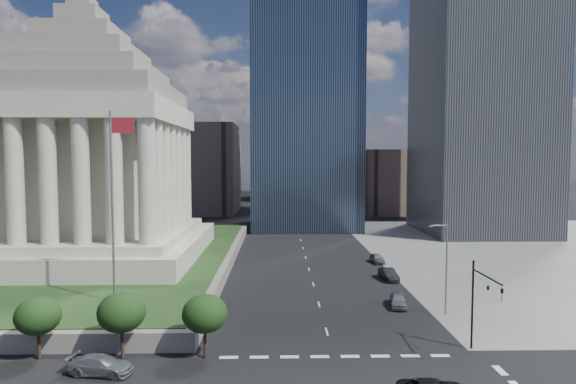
{
  "coord_description": "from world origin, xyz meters",
  "views": [
    {
      "loc": [
        -4.77,
        -26.08,
        16.82
      ],
      "look_at": [
        -3.73,
        23.8,
        13.51
      ],
      "focal_mm": 30.0,
      "sensor_mm": 36.0,
      "label": 1
    }
  ],
  "objects_px": {
    "parked_sedan_mid": "(389,274)",
    "parked_sedan_far": "(377,258)",
    "flagpole": "(114,196)",
    "street_lamp_north": "(445,263)",
    "traffic_signal_ne": "(481,297)",
    "war_memorial": "(86,130)",
    "suv_grey": "(101,365)",
    "parked_sedan_near": "(398,300)"
  },
  "relations": [
    {
      "from": "suv_grey",
      "to": "parked_sedan_near",
      "type": "height_order",
      "value": "parked_sedan_near"
    },
    {
      "from": "flagpole",
      "to": "traffic_signal_ne",
      "type": "height_order",
      "value": "flagpole"
    },
    {
      "from": "suv_grey",
      "to": "parked_sedan_near",
      "type": "relative_size",
      "value": 1.15
    },
    {
      "from": "traffic_signal_ne",
      "to": "parked_sedan_mid",
      "type": "bearing_deg",
      "value": 93.73
    },
    {
      "from": "war_memorial",
      "to": "traffic_signal_ne",
      "type": "relative_size",
      "value": 4.88
    },
    {
      "from": "war_memorial",
      "to": "street_lamp_north",
      "type": "height_order",
      "value": "war_memorial"
    },
    {
      "from": "flagpole",
      "to": "suv_grey",
      "type": "relative_size",
      "value": 3.9
    },
    {
      "from": "flagpole",
      "to": "street_lamp_north",
      "type": "bearing_deg",
      "value": 1.63
    },
    {
      "from": "suv_grey",
      "to": "street_lamp_north",
      "type": "bearing_deg",
      "value": -57.55
    },
    {
      "from": "parked_sedan_far",
      "to": "traffic_signal_ne",
      "type": "bearing_deg",
      "value": -92.21
    },
    {
      "from": "flagpole",
      "to": "street_lamp_north",
      "type": "xyz_separation_m",
      "value": [
        35.16,
        1.0,
        -7.45
      ]
    },
    {
      "from": "traffic_signal_ne",
      "to": "street_lamp_north",
      "type": "height_order",
      "value": "street_lamp_north"
    },
    {
      "from": "flagpole",
      "to": "parked_sedan_far",
      "type": "bearing_deg",
      "value": 39.52
    },
    {
      "from": "parked_sedan_near",
      "to": "flagpole",
      "type": "bearing_deg",
      "value": -163.53
    },
    {
      "from": "flagpole",
      "to": "parked_sedan_near",
      "type": "xyz_separation_m",
      "value": [
        30.83,
        3.86,
        -12.36
      ]
    },
    {
      "from": "parked_sedan_mid",
      "to": "parked_sedan_far",
      "type": "distance_m",
      "value": 11.25
    },
    {
      "from": "street_lamp_north",
      "to": "suv_grey",
      "type": "relative_size",
      "value": 1.95
    },
    {
      "from": "war_memorial",
      "to": "street_lamp_north",
      "type": "relative_size",
      "value": 3.9
    },
    {
      "from": "street_lamp_north",
      "to": "parked_sedan_far",
      "type": "height_order",
      "value": "street_lamp_north"
    },
    {
      "from": "war_memorial",
      "to": "parked_sedan_near",
      "type": "distance_m",
      "value": 51.78
    },
    {
      "from": "war_memorial",
      "to": "parked_sedan_mid",
      "type": "relative_size",
      "value": 8.11
    },
    {
      "from": "parked_sedan_far",
      "to": "parked_sedan_mid",
      "type": "bearing_deg",
      "value": -97.45
    },
    {
      "from": "war_memorial",
      "to": "suv_grey",
      "type": "xyz_separation_m",
      "value": [
        15.26,
        -37.0,
        -20.66
      ]
    },
    {
      "from": "traffic_signal_ne",
      "to": "street_lamp_north",
      "type": "relative_size",
      "value": 0.8
    },
    {
      "from": "war_memorial",
      "to": "traffic_signal_ne",
      "type": "distance_m",
      "value": 60.0
    },
    {
      "from": "traffic_signal_ne",
      "to": "parked_sedan_mid",
      "type": "height_order",
      "value": "traffic_signal_ne"
    },
    {
      "from": "parked_sedan_mid",
      "to": "war_memorial",
      "type": "bearing_deg",
      "value": 164.49
    },
    {
      "from": "war_memorial",
      "to": "parked_sedan_far",
      "type": "bearing_deg",
      "value": 4.39
    },
    {
      "from": "traffic_signal_ne",
      "to": "parked_sedan_far",
      "type": "bearing_deg",
      "value": 91.52
    },
    {
      "from": "war_memorial",
      "to": "street_lamp_north",
      "type": "xyz_separation_m",
      "value": [
        47.33,
        -23.0,
        -15.74
      ]
    },
    {
      "from": "street_lamp_north",
      "to": "suv_grey",
      "type": "height_order",
      "value": "street_lamp_north"
    },
    {
      "from": "traffic_signal_ne",
      "to": "parked_sedan_near",
      "type": "height_order",
      "value": "traffic_signal_ne"
    },
    {
      "from": "traffic_signal_ne",
      "to": "parked_sedan_near",
      "type": "xyz_separation_m",
      "value": [
        -3.5,
        14.16,
        -4.49
      ]
    },
    {
      "from": "street_lamp_north",
      "to": "parked_sedan_far",
      "type": "bearing_deg",
      "value": 93.95
    },
    {
      "from": "flagpole",
      "to": "suv_grey",
      "type": "xyz_separation_m",
      "value": [
        3.09,
        -13.0,
        -12.37
      ]
    },
    {
      "from": "war_memorial",
      "to": "parked_sedan_far",
      "type": "xyz_separation_m",
      "value": [
        45.5,
        3.49,
        -20.65
      ]
    },
    {
      "from": "parked_sedan_mid",
      "to": "parked_sedan_far",
      "type": "xyz_separation_m",
      "value": [
        0.73,
        11.22,
        -0.04
      ]
    },
    {
      "from": "traffic_signal_ne",
      "to": "parked_sedan_far",
      "type": "distance_m",
      "value": 38.08
    },
    {
      "from": "flagpole",
      "to": "street_lamp_north",
      "type": "height_order",
      "value": "flagpole"
    },
    {
      "from": "traffic_signal_ne",
      "to": "parked_sedan_near",
      "type": "distance_m",
      "value": 15.26
    },
    {
      "from": "war_memorial",
      "to": "suv_grey",
      "type": "distance_m",
      "value": 45.04
    },
    {
      "from": "parked_sedan_mid",
      "to": "flagpole",
      "type": "bearing_deg",
      "value": -159.19
    }
  ]
}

